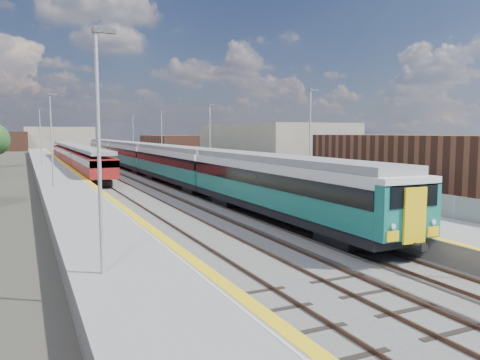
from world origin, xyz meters
TOP-DOWN VIEW (x-y plane):
  - ground at (0.00, 50.00)m, footprint 320.00×320.00m
  - ballast_bed at (-2.25, 52.50)m, footprint 10.50×155.00m
  - tracks at (-1.65, 54.18)m, footprint 8.96×160.00m
  - platform_right at (5.28, 52.49)m, footprint 4.70×155.00m
  - platform_left at (-9.05, 52.49)m, footprint 4.30×155.00m
  - green_train at (1.50, 49.09)m, footprint 3.04×84.47m
  - red_train at (-5.50, 65.51)m, footprint 2.73×55.47m
  - tree_d at (19.90, 61.78)m, footprint 4.22×4.22m

SIDE VIEW (x-z plane):
  - ground at x=0.00m, z-range 0.00..0.00m
  - ballast_bed at x=-2.25m, z-range 0.00..0.06m
  - tracks at x=-1.65m, z-range 0.02..0.19m
  - platform_left at x=-9.05m, z-range -3.74..4.78m
  - platform_right at x=5.28m, z-range -3.72..4.80m
  - red_train at x=-5.50m, z-range 0.31..3.76m
  - green_train at x=1.50m, z-range 0.68..4.03m
  - tree_d at x=19.90m, z-range 0.74..6.46m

